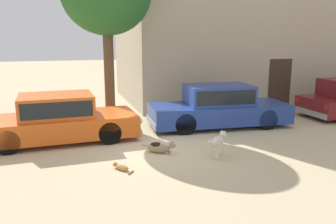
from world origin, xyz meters
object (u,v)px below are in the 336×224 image
parked_sedan_second (219,106)px  stray_dog_tan (160,147)px  stray_cat (121,167)px  parked_sedan_nearest (58,118)px  stray_dog_spotted (218,141)px

parked_sedan_second → stray_dog_tan: (-2.69, -2.11, -0.54)m
parked_sedan_second → stray_cat: (-3.86, -2.99, -0.64)m
stray_dog_tan → stray_cat: 1.47m
parked_sedan_nearest → stray_dog_tan: (2.52, -1.94, -0.52)m
parked_sedan_nearest → stray_cat: 3.19m
parked_sedan_second → stray_cat: bearing=-137.7°
stray_dog_spotted → stray_dog_tan: size_ratio=0.86×
stray_dog_tan → stray_dog_spotted: bearing=3.9°
parked_sedan_nearest → parked_sedan_second: (5.22, 0.17, 0.02)m
stray_dog_tan → stray_cat: stray_dog_tan is taller
parked_sedan_nearest → stray_dog_spotted: (3.86, -2.66, -0.28)m
parked_sedan_nearest → stray_dog_spotted: parked_sedan_nearest is taller
stray_cat → stray_dog_tan: bearing=-89.0°
stray_dog_tan → stray_cat: size_ratio=1.55×
parked_sedan_nearest → parked_sedan_second: parked_sedan_second is taller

